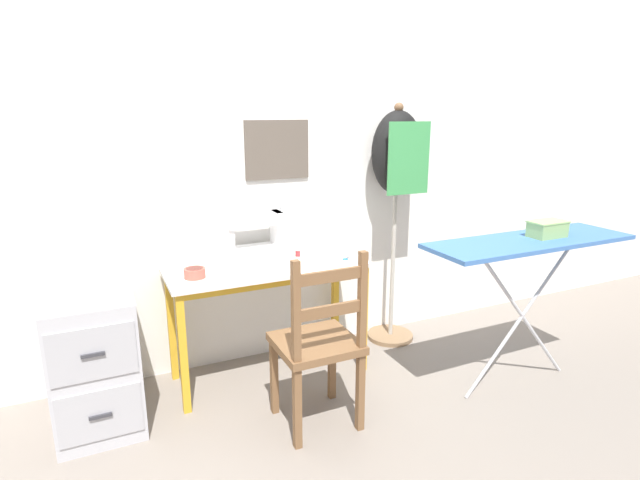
{
  "coord_description": "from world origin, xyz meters",
  "views": [
    {
      "loc": [
        -0.89,
        -2.41,
        1.57
      ],
      "look_at": [
        0.33,
        0.21,
        0.82
      ],
      "focal_mm": 28.0,
      "sensor_mm": 36.0,
      "label": 1
    }
  ],
  "objects": [
    {
      "name": "ground_plane",
      "position": [
        0.0,
        0.0,
        0.0
      ],
      "size": [
        14.0,
        14.0,
        0.0
      ],
      "primitive_type": "plane",
      "color": "gray"
    },
    {
      "name": "wall_back",
      "position": [
        0.0,
        0.53,
        1.28
      ],
      "size": [
        10.0,
        0.07,
        2.55
      ],
      "color": "silver",
      "rests_on": "ground_plane"
    },
    {
      "name": "sewing_table",
      "position": [
        0.0,
        0.22,
        0.61
      ],
      "size": [
        1.16,
        0.47,
        0.7
      ],
      "color": "silver",
      "rests_on": "ground_plane"
    },
    {
      "name": "sewing_machine",
      "position": [
        0.01,
        0.36,
        0.83
      ],
      "size": [
        0.4,
        0.18,
        0.31
      ],
      "color": "white",
      "rests_on": "sewing_table"
    },
    {
      "name": "fabric_bowl",
      "position": [
        -0.43,
        0.18,
        0.73
      ],
      "size": [
        0.11,
        0.11,
        0.05
      ],
      "color": "#B25647",
      "rests_on": "sewing_table"
    },
    {
      "name": "scissors",
      "position": [
        0.48,
        0.15,
        0.7
      ],
      "size": [
        0.12,
        0.09,
        0.01
      ],
      "color": "silver",
      "rests_on": "sewing_table"
    },
    {
      "name": "thread_spool_near_machine",
      "position": [
        0.23,
        0.32,
        0.72
      ],
      "size": [
        0.04,
        0.04,
        0.04
      ],
      "color": "red",
      "rests_on": "sewing_table"
    },
    {
      "name": "wooden_chair",
      "position": [
        0.06,
        -0.35,
        0.45
      ],
      "size": [
        0.4,
        0.38,
        0.94
      ],
      "color": "brown",
      "rests_on": "ground_plane"
    },
    {
      "name": "filing_cabinet",
      "position": [
        -0.96,
        0.14,
        0.35
      ],
      "size": [
        0.4,
        0.57,
        0.71
      ],
      "color": "#B7B7BC",
      "rests_on": "ground_plane"
    },
    {
      "name": "dress_form",
      "position": [
        0.94,
        0.34,
        1.22
      ],
      "size": [
        0.36,
        0.32,
        1.62
      ],
      "color": "#846647",
      "rests_on": "ground_plane"
    },
    {
      "name": "ironing_board",
      "position": [
        1.28,
        -0.49,
        0.84
      ],
      "size": [
        1.23,
        0.37,
        0.89
      ],
      "color": "#3D6BAD",
      "rests_on": "ground_plane"
    },
    {
      "name": "storage_box",
      "position": [
        1.4,
        -0.49,
        0.93
      ],
      "size": [
        0.21,
        0.12,
        0.09
      ],
      "color": "#8EB266",
      "rests_on": "ironing_board"
    }
  ]
}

